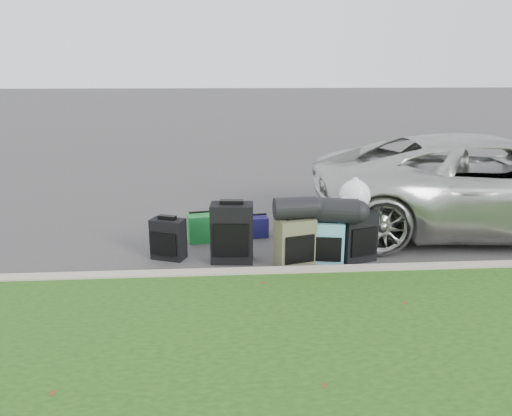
{
  "coord_description": "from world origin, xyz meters",
  "views": [
    {
      "loc": [
        -0.55,
        -6.29,
        2.37
      ],
      "look_at": [
        -0.1,
        0.2,
        0.55
      ],
      "focal_mm": 35.0,
      "sensor_mm": 36.0,
      "label": 1
    }
  ],
  "objects": [
    {
      "name": "suitcase_teal",
      "position": [
        0.74,
        -0.53,
        0.28
      ],
      "size": [
        0.42,
        0.3,
        0.56
      ],
      "primitive_type": "cube",
      "rotation": [
        0.0,
        0.0,
        -0.18
      ],
      "color": "teal",
      "rests_on": "ground"
    },
    {
      "name": "curb",
      "position": [
        0.0,
        -1.0,
        0.07
      ],
      "size": [
        120.0,
        0.18,
        0.15
      ],
      "primitive_type": "cube",
      "color": "#9E937F",
      "rests_on": "ground"
    },
    {
      "name": "tote_navy",
      "position": [
        -0.04,
        0.62,
        0.15
      ],
      "size": [
        0.3,
        0.25,
        0.29
      ],
      "primitive_type": "cube",
      "rotation": [
        0.0,
        0.0,
        0.12
      ],
      "color": "#181650",
      "rests_on": "ground"
    },
    {
      "name": "suv",
      "position": [
        3.4,
        0.65,
        0.72
      ],
      "size": [
        5.39,
        2.86,
        1.44
      ],
      "primitive_type": "imported",
      "rotation": [
        0.0,
        0.0,
        1.48
      ],
      "color": "#B7B7B2",
      "rests_on": "ground"
    },
    {
      "name": "suitcase_olive",
      "position": [
        0.32,
        -0.57,
        0.31
      ],
      "size": [
        0.51,
        0.4,
        0.62
      ],
      "primitive_type": "cube",
      "rotation": [
        0.0,
        0.0,
        0.28
      ],
      "color": "#474830",
      "rests_on": "ground"
    },
    {
      "name": "suitcase_small_black",
      "position": [
        -1.26,
        -0.17,
        0.26
      ],
      "size": [
        0.48,
        0.37,
        0.53
      ],
      "primitive_type": "cube",
      "rotation": [
        0.0,
        0.0,
        -0.38
      ],
      "color": "black",
      "rests_on": "ground"
    },
    {
      "name": "duffel_right",
      "position": [
        0.82,
        -0.54,
        0.71
      ],
      "size": [
        0.6,
        0.43,
        0.3
      ],
      "primitive_type": "cylinder",
      "rotation": [
        0.0,
        1.57,
        -0.26
      ],
      "color": "black",
      "rests_on": "suitcase_teal"
    },
    {
      "name": "suitcase_large_black_right",
      "position": [
        1.15,
        -0.4,
        0.32
      ],
      "size": [
        0.49,
        0.38,
        0.65
      ],
      "primitive_type": "cube",
      "rotation": [
        0.0,
        0.0,
        0.31
      ],
      "color": "black",
      "rests_on": "ground"
    },
    {
      "name": "tote_green",
      "position": [
        -0.87,
        0.47,
        0.19
      ],
      "size": [
        0.39,
        0.33,
        0.39
      ],
      "primitive_type": "cube",
      "rotation": [
        0.0,
        0.0,
        0.19
      ],
      "color": "#1D8336",
      "rests_on": "ground"
    },
    {
      "name": "ground",
      "position": [
        0.0,
        0.0,
        0.0
      ],
      "size": [
        120.0,
        120.0,
        0.0
      ],
      "primitive_type": "plane",
      "color": "#383535",
      "rests_on": "ground"
    },
    {
      "name": "suitcase_large_black_left",
      "position": [
        -0.44,
        -0.33,
        0.38
      ],
      "size": [
        0.55,
        0.36,
        0.76
      ],
      "primitive_type": "cube",
      "rotation": [
        0.0,
        0.0,
        -0.09
      ],
      "color": "black",
      "rests_on": "ground"
    },
    {
      "name": "trash_bag",
      "position": [
        1.1,
        -0.37,
        0.84
      ],
      "size": [
        0.39,
        0.39,
        0.39
      ],
      "primitive_type": "sphere",
      "color": "white",
      "rests_on": "suitcase_large_black_right"
    },
    {
      "name": "duffel_left",
      "position": [
        0.31,
        -0.56,
        0.76
      ],
      "size": [
        0.52,
        0.31,
        0.27
      ],
      "primitive_type": "cylinder",
      "rotation": [
        0.0,
        1.57,
        0.08
      ],
      "color": "black",
      "rests_on": "suitcase_olive"
    }
  ]
}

